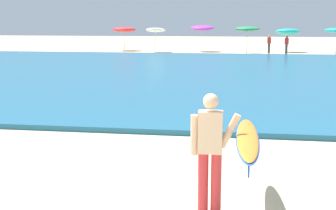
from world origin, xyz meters
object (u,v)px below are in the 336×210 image
beach_umbrella_2 (202,28)px  beachgoer_near_row_mid (287,44)px  beach_umbrella_1 (156,30)px  beachgoer_near_row_left (269,43)px  beach_umbrella_4 (288,32)px  beach_umbrella_3 (247,29)px  beach_umbrella_0 (124,30)px  surfer_with_board (230,142)px

beach_umbrella_2 → beachgoer_near_row_mid: (7.24, -3.26, -1.28)m
beach_umbrella_1 → beachgoer_near_row_left: bearing=-1.0°
beach_umbrella_2 → beach_umbrella_4: 7.64m
beach_umbrella_3 → beachgoer_near_row_left: beach_umbrella_3 is taller
beach_umbrella_0 → beach_umbrella_3: bearing=-13.3°
beach_umbrella_0 → beach_umbrella_4: 14.98m
beach_umbrella_1 → beach_umbrella_2: (4.04, 1.51, 0.17)m
beach_umbrella_2 → beachgoer_near_row_left: size_ratio=1.55×
beach_umbrella_0 → beach_umbrella_3: size_ratio=0.96×
beach_umbrella_1 → beachgoer_near_row_mid: size_ratio=1.41×
beachgoer_near_row_left → beach_umbrella_0: bearing=172.0°
beach_umbrella_1 → beach_umbrella_0: bearing=152.9°
beach_umbrella_3 → beach_umbrella_4: bearing=38.7°
beach_umbrella_4 → beachgoer_near_row_mid: size_ratio=1.39×
beach_umbrella_3 → beachgoer_near_row_left: size_ratio=1.47×
beach_umbrella_4 → beach_umbrella_2: bearing=-177.1°
beach_umbrella_2 → beach_umbrella_3: 4.74m
beachgoer_near_row_left → surfer_with_board: bearing=-93.8°
beach_umbrella_0 → beachgoer_near_row_mid: (14.60, -3.44, -1.11)m
beach_umbrella_3 → beach_umbrella_4: size_ratio=1.06×
beach_umbrella_0 → beach_umbrella_2: beach_umbrella_2 is taller
beach_umbrella_0 → beachgoer_near_row_left: 13.45m
beach_umbrella_4 → beachgoer_near_row_left: bearing=-129.5°
beach_umbrella_1 → beach_umbrella_3: (8.06, -0.99, 0.14)m
beach_umbrella_1 → beach_umbrella_4: size_ratio=1.01×
beachgoer_near_row_left → beach_umbrella_4: bearing=50.5°
beachgoer_near_row_left → beachgoer_near_row_mid: (1.33, -1.58, 0.00)m
beach_umbrella_0 → beach_umbrella_4: size_ratio=1.01×
beach_umbrella_1 → beach_umbrella_2: 4.32m
beach_umbrella_3 → beach_umbrella_4: 4.62m
beach_umbrella_0 → beach_umbrella_1: 3.72m
surfer_with_board → beachgoer_near_row_left: size_ratio=1.91×
surfer_with_board → beachgoer_near_row_left: 35.27m
surfer_with_board → beach_umbrella_1: size_ratio=1.36×
beachgoer_near_row_mid → beach_umbrella_3: bearing=166.7°
beach_umbrella_0 → beach_umbrella_1: bearing=-27.1°
beach_umbrella_2 → beach_umbrella_4: beach_umbrella_2 is taller
beach_umbrella_3 → beach_umbrella_2: bearing=148.1°
surfer_with_board → beach_umbrella_0: bearing=106.4°
surfer_with_board → beach_umbrella_0: (-10.91, 37.06, 0.91)m
surfer_with_board → beach_umbrella_3: beach_umbrella_3 is taller
beach_umbrella_0 → beach_umbrella_2: 7.36m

